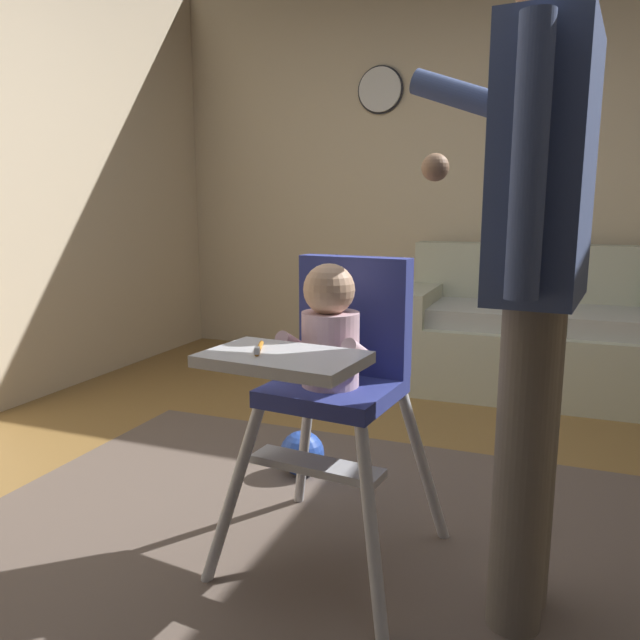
{
  "coord_description": "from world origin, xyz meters",
  "views": [
    {
      "loc": [
        0.55,
        -1.9,
        1.09
      ],
      "look_at": [
        -0.08,
        -0.29,
        0.77
      ],
      "focal_mm": 34.27,
      "sensor_mm": 36.0,
      "label": 1
    }
  ],
  "objects_px": {
    "high_chair": "(334,357)",
    "wall_clock": "(380,90)",
    "couch": "(561,336)",
    "adult_standing": "(536,262)",
    "toy_ball": "(302,453)"
  },
  "relations": [
    {
      "from": "couch",
      "to": "wall_clock",
      "type": "xyz_separation_m",
      "value": [
        -1.28,
        0.48,
        1.56
      ]
    },
    {
      "from": "adult_standing",
      "to": "toy_ball",
      "type": "relative_size",
      "value": 9.16
    },
    {
      "from": "adult_standing",
      "to": "wall_clock",
      "type": "xyz_separation_m",
      "value": [
        -1.18,
        2.72,
        0.93
      ]
    },
    {
      "from": "high_chair",
      "to": "wall_clock",
      "type": "distance_m",
      "value": 3.0
    },
    {
      "from": "high_chair",
      "to": "wall_clock",
      "type": "relative_size",
      "value": 2.91
    },
    {
      "from": "couch",
      "to": "adult_standing",
      "type": "distance_m",
      "value": 2.33
    },
    {
      "from": "adult_standing",
      "to": "toy_ball",
      "type": "xyz_separation_m",
      "value": [
        -0.88,
        0.59,
        -0.87
      ]
    },
    {
      "from": "toy_ball",
      "to": "wall_clock",
      "type": "height_order",
      "value": "wall_clock"
    },
    {
      "from": "toy_ball",
      "to": "high_chair",
      "type": "bearing_deg",
      "value": -58.05
    },
    {
      "from": "toy_ball",
      "to": "couch",
      "type": "bearing_deg",
      "value": 59.36
    },
    {
      "from": "adult_standing",
      "to": "toy_ball",
      "type": "distance_m",
      "value": 1.37
    },
    {
      "from": "high_chair",
      "to": "adult_standing",
      "type": "relative_size",
      "value": 0.56
    },
    {
      "from": "high_chair",
      "to": "wall_clock",
      "type": "xyz_separation_m",
      "value": [
        -0.62,
        2.66,
        1.24
      ]
    },
    {
      "from": "wall_clock",
      "to": "toy_ball",
      "type": "bearing_deg",
      "value": -82.1
    },
    {
      "from": "couch",
      "to": "toy_ball",
      "type": "xyz_separation_m",
      "value": [
        -0.98,
        -1.65,
        -0.24
      ]
    }
  ]
}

